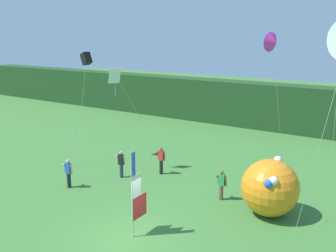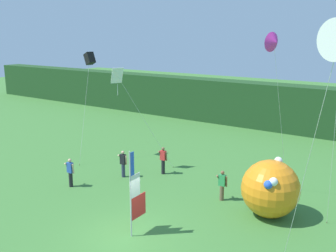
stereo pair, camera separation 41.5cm
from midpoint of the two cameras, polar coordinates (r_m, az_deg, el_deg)
The scene contains 11 objects.
ground_plane at distance 17.28m, azimuth -5.18°, elevation -15.87°, with size 120.00×120.00×0.00m, color #3D7533.
distant_treeline at distance 35.58m, azimuth 17.88°, elevation 2.47°, with size 80.00×2.40×4.08m, color #1E421E.
banner_flag at distance 16.69m, azimuth -4.15°, elevation -9.98°, with size 0.06×1.03×3.80m.
person_near_banner at distance 23.44m, azimuth -6.11°, elevation -5.45°, with size 0.55×0.48×1.64m.
person_mid_field at distance 23.79m, azimuth -0.22°, elevation -4.98°, with size 0.55×0.48×1.71m.
person_far_left at distance 20.40m, azimuth 8.56°, elevation -8.52°, with size 0.55×0.48×1.61m.
person_far_right at distance 22.51m, azimuth -13.66°, elevation -6.57°, with size 0.55×0.48×1.65m.
inflatable_balloon at distance 19.03m, azimuth 15.44°, elevation -8.87°, with size 2.73×2.73×2.78m.
kite_magenta_delta_1 at distance 18.95m, azimuth 15.95°, elevation 11.70°, with size 0.69×3.22×8.52m.
kite_black_box_4 at distance 26.58m, azimuth -11.02°, elevation 9.69°, with size 1.00×2.27×7.27m.
kite_white_diamond_5 at distance 23.64m, azimuth -6.67°, elevation 6.82°, with size 2.92×2.66×6.45m.
Camera 2 is at (9.84, -11.44, 8.47)m, focal length 41.42 mm.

